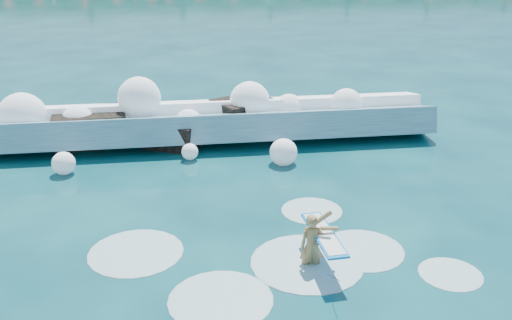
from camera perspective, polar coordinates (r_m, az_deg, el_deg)
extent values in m
plane|color=#07323E|center=(14.64, -4.74, -7.54)|extent=(200.00, 200.00, 0.00)
cube|color=teal|center=(21.17, -9.01, 3.08)|extent=(19.66, 2.99, 1.64)
cube|color=white|center=(21.79, -9.07, 4.96)|extent=(19.66, 1.39, 0.77)
cube|color=black|center=(21.73, -16.18, 2.93)|extent=(2.71, 2.13, 1.38)
cube|color=black|center=(20.77, -8.21, 2.42)|extent=(2.39, 2.20, 1.07)
cube|color=black|center=(22.01, -1.20, 4.15)|extent=(2.68, 2.50, 1.49)
imported|color=#A07C4A|center=(13.16, 5.62, -8.62)|extent=(0.57, 0.38, 1.55)
cube|color=#0D7ADE|center=(13.13, 6.81, -7.39)|extent=(0.60, 2.15, 0.05)
cube|color=white|center=(13.12, 6.81, -7.34)|extent=(0.51, 1.97, 0.05)
cylinder|color=black|center=(12.24, 7.77, -11.56)|extent=(0.01, 0.91, 0.43)
sphere|color=white|center=(21.83, -22.31, 4.03)|extent=(1.71, 1.71, 1.71)
sphere|color=white|center=(21.48, -17.34, 3.65)|extent=(1.19, 1.19, 1.19)
sphere|color=white|center=(21.32, -11.60, 6.08)|extent=(1.57, 1.57, 1.57)
sphere|color=white|center=(21.14, -6.76, 3.75)|extent=(1.00, 1.00, 1.00)
sphere|color=white|center=(21.54, -0.64, 5.86)|extent=(1.52, 1.52, 1.52)
sphere|color=white|center=(21.90, 3.31, 5.17)|extent=(1.12, 1.12, 1.12)
sphere|color=white|center=(22.05, 9.02, 5.51)|extent=(1.22, 1.22, 1.22)
sphere|color=white|center=(19.10, -18.69, -0.32)|extent=(0.75, 0.75, 0.75)
sphere|color=white|center=(19.38, -6.64, 0.83)|extent=(0.56, 0.56, 0.56)
sphere|color=white|center=(18.93, 2.76, 0.77)|extent=(0.93, 0.93, 0.93)
ellipsoid|color=silver|center=(13.54, 5.11, -10.18)|extent=(2.69, 2.69, 0.13)
ellipsoid|color=silver|center=(12.29, -3.57, -13.79)|extent=(2.25, 2.25, 0.11)
ellipsoid|color=silver|center=(14.21, 10.55, -8.84)|extent=(2.07, 2.07, 0.10)
ellipsoid|color=silver|center=(14.17, -11.93, -9.03)|extent=(2.32, 2.32, 0.12)
ellipsoid|color=silver|center=(15.92, 5.60, -5.06)|extent=(1.72, 1.72, 0.09)
ellipsoid|color=silver|center=(13.79, 18.87, -10.74)|extent=(1.45, 1.45, 0.07)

